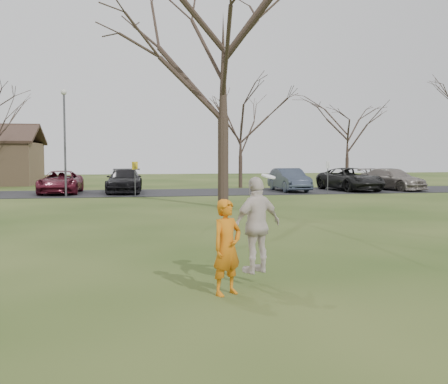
{
  "coord_description": "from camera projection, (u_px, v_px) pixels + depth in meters",
  "views": [
    {
      "loc": [
        -2.52,
        -9.57,
        2.47
      ],
      "look_at": [
        0.0,
        4.0,
        1.5
      ],
      "focal_mm": 42.43,
      "sensor_mm": 36.0,
      "label": 1
    }
  ],
  "objects": [
    {
      "name": "car_3",
      "position": [
        125.0,
        181.0,
        34.16
      ],
      "size": [
        2.46,
        5.44,
        1.55
      ],
      "primitive_type": "imported",
      "rotation": [
        0.0,
        0.0,
        -0.06
      ],
      "color": "black",
      "rests_on": "parking_strip"
    },
    {
      "name": "lamp_post",
      "position": [
        65.0,
        129.0,
        30.72
      ],
      "size": [
        0.34,
        0.34,
        6.27
      ],
      "color": "#47474C",
      "rests_on": "ground"
    },
    {
      "name": "sign_yellow",
      "position": [
        135.0,
        172.0,
        31.13
      ],
      "size": [
        0.35,
        0.35,
        2.08
      ],
      "color": "#47474C",
      "rests_on": "ground"
    },
    {
      "name": "parking_strip",
      "position": [
        165.0,
        193.0,
        34.54
      ],
      "size": [
        62.0,
        6.5,
        0.04
      ],
      "primitive_type": "cube",
      "color": "black",
      "rests_on": "ground"
    },
    {
      "name": "big_tree",
      "position": [
        223.0,
        58.0,
        24.61
      ],
      "size": [
        9.0,
        9.0,
        14.0
      ],
      "primitive_type": null,
      "color": "#352821",
      "rests_on": "ground"
    },
    {
      "name": "car_7",
      "position": [
        393.0,
        179.0,
        36.97
      ],
      "size": [
        3.66,
        5.55,
        1.49
      ],
      "primitive_type": "imported",
      "rotation": [
        0.0,
        0.0,
        0.33
      ],
      "color": "gray",
      "rests_on": "parking_strip"
    },
    {
      "name": "sign_white",
      "position": [
        328.0,
        171.0,
        33.32
      ],
      "size": [
        0.35,
        0.35,
        2.08
      ],
      "color": "#47474C",
      "rests_on": "ground"
    },
    {
      "name": "small_tree_row",
      "position": [
        218.0,
        136.0,
        40.03
      ],
      "size": [
        55.0,
        5.9,
        8.5
      ],
      "color": "#352821",
      "rests_on": "ground"
    },
    {
      "name": "catching_play",
      "position": [
        257.0,
        225.0,
        9.98
      ],
      "size": [
        1.16,
        0.86,
        1.89
      ],
      "color": "beige",
      "rests_on": "ground"
    },
    {
      "name": "player_defender",
      "position": [
        227.0,
        247.0,
        9.3
      ],
      "size": [
        0.74,
        0.66,
        1.69
      ],
      "primitive_type": "imported",
      "rotation": [
        0.0,
        0.0,
        0.54
      ],
      "color": "#CB6A10",
      "rests_on": "ground"
    },
    {
      "name": "car_2",
      "position": [
        61.0,
        182.0,
        33.35
      ],
      "size": [
        2.52,
        5.23,
        1.44
      ],
      "primitive_type": "imported",
      "rotation": [
        0.0,
        0.0,
        -0.03
      ],
      "color": "maroon",
      "rests_on": "parking_strip"
    },
    {
      "name": "car_6",
      "position": [
        350.0,
        179.0,
        36.3
      ],
      "size": [
        3.39,
        5.92,
        1.55
      ],
      "primitive_type": "imported",
      "rotation": [
        0.0,
        0.0,
        0.15
      ],
      "color": "black",
      "rests_on": "parking_strip"
    },
    {
      "name": "car_5",
      "position": [
        289.0,
        180.0,
        35.58
      ],
      "size": [
        1.81,
        4.73,
        1.54
      ],
      "primitive_type": "imported",
      "rotation": [
        0.0,
        0.0,
        0.04
      ],
      "color": "#343D4E",
      "rests_on": "parking_strip"
    },
    {
      "name": "ground",
      "position": [
        262.0,
        285.0,
        10.02
      ],
      "size": [
        120.0,
        120.0,
        0.0
      ],
      "primitive_type": "plane",
      "color": "#1E380F",
      "rests_on": "ground"
    }
  ]
}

